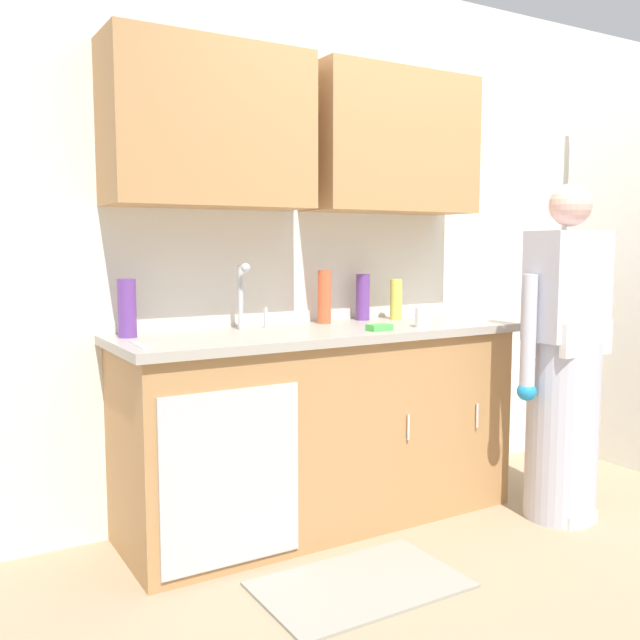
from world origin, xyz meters
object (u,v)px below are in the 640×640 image
object	(u,v)px
bottle_cleaner_spray	(396,299)
bottle_soap	(324,297)
person_at_sink	(564,378)
sponge	(379,327)
cup_by_sink	(423,318)
bottle_dish_liquid	(127,308)
knife_on_counter	(139,345)
sink	(262,336)
bottle_water_tall	(363,297)

from	to	relation	value
bottle_cleaner_spray	bottle_soap	bearing A→B (deg)	175.16
person_at_sink	sponge	bearing A→B (deg)	156.96
bottle_soap	cup_by_sink	distance (m)	0.51
bottle_cleaner_spray	bottle_dish_liquid	distance (m)	1.42
bottle_soap	knife_on_counter	distance (m)	1.08
person_at_sink	knife_on_counter	bearing A→B (deg)	166.86
bottle_cleaner_spray	knife_on_counter	distance (m)	1.48
bottle_dish_liquid	sponge	bearing A→B (deg)	-18.70
bottle_cleaner_spray	bottle_dish_liquid	world-z (taller)	bottle_dish_liquid
sink	person_at_sink	world-z (taller)	person_at_sink
bottle_dish_liquid	sponge	xyz separation A→B (m)	(1.06, -0.36, -0.11)
bottle_water_tall	knife_on_counter	xyz separation A→B (m)	(-1.29, -0.32, -0.12)
bottle_dish_liquid	knife_on_counter	bearing A→B (deg)	-96.77
sink	bottle_dish_liquid	xyz separation A→B (m)	(-0.57, 0.15, 0.14)
bottle_water_tall	sink	bearing A→B (deg)	-163.52
sink	bottle_water_tall	world-z (taller)	sink
bottle_soap	bottle_dish_liquid	bearing A→B (deg)	-178.73
bottle_cleaner_spray	knife_on_counter	xyz separation A→B (m)	(-1.45, -0.25, -0.10)
bottle_dish_liquid	bottle_water_tall	world-z (taller)	bottle_dish_liquid
bottle_cleaner_spray	knife_on_counter	bearing A→B (deg)	-170.14
bottle_cleaner_spray	bottle_water_tall	bearing A→B (deg)	156.74
bottle_water_tall	knife_on_counter	distance (m)	1.33
sink	bottle_water_tall	bearing A→B (deg)	16.48
bottle_soap	sponge	xyz separation A→B (m)	(0.07, -0.38, -0.12)
bottle_water_tall	sponge	distance (m)	0.47
person_at_sink	bottle_water_tall	distance (m)	1.08
person_at_sink	sponge	xyz separation A→B (m)	(-0.84, 0.36, 0.26)
person_at_sink	sink	bearing A→B (deg)	156.92
bottle_cleaner_spray	knife_on_counter	world-z (taller)	bottle_cleaner_spray
cup_by_sink	sink	bearing A→B (deg)	164.21
bottle_soap	bottle_cleaner_spray	world-z (taller)	bottle_soap
cup_by_sink	knife_on_counter	xyz separation A→B (m)	(-1.35, 0.09, -0.04)
sink	sponge	world-z (taller)	sink
bottle_cleaner_spray	bottle_water_tall	world-z (taller)	bottle_water_tall
bottle_dish_liquid	knife_on_counter	xyz separation A→B (m)	(-0.03, -0.27, -0.12)
cup_by_sink	sponge	distance (m)	0.26
cup_by_sink	bottle_cleaner_spray	bearing A→B (deg)	74.13
bottle_cleaner_spray	bottle_dish_liquid	size ratio (longest dim) A/B	0.85
person_at_sink	bottle_dish_liquid	distance (m)	2.07
sink	bottle_soap	size ratio (longest dim) A/B	1.87
sink	person_at_sink	bearing A→B (deg)	-23.08
sink	bottle_water_tall	xyz separation A→B (m)	(0.69, 0.20, 0.13)
person_at_sink	bottle_water_tall	world-z (taller)	person_at_sink
bottle_cleaner_spray	bottle_water_tall	size ratio (longest dim) A/B	0.88
bottle_dish_liquid	knife_on_counter	size ratio (longest dim) A/B	1.04
sink	bottle_cleaner_spray	size ratio (longest dim) A/B	2.35
cup_by_sink	knife_on_counter	world-z (taller)	cup_by_sink
bottle_cleaner_spray	knife_on_counter	size ratio (longest dim) A/B	0.89
bottle_water_tall	cup_by_sink	world-z (taller)	bottle_water_tall
sponge	knife_on_counter	bearing A→B (deg)	175.07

